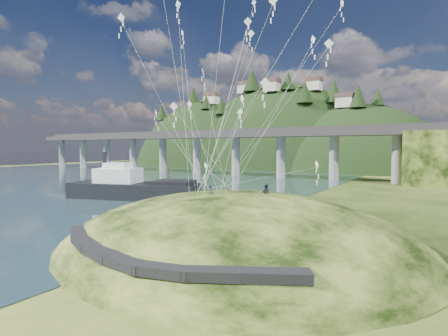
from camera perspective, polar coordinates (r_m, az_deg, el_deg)
The scene contains 10 objects.
ground at distance 36.92m, azimuth -10.48°, elevation -11.19°, with size 320.00×320.00×0.00m, color black.
water at distance 111.89m, azimuth -27.37°, elevation -1.67°, with size 240.00×240.00×0.00m, color #304F59.
grass_hill at distance 34.30m, azimuth 2.15°, elevation -14.90°, with size 36.00×32.00×13.00m.
footpath at distance 24.62m, azimuth -13.26°, elevation -13.71°, with size 22.29×5.84×0.83m.
bridge at distance 108.80m, azimuth 4.48°, elevation 3.69°, with size 160.00×11.00×15.00m.
far_ridge at distance 163.99m, azimuth 7.66°, elevation -2.39°, with size 153.00×70.00×94.50m.
work_barge at distance 64.78m, azimuth -14.73°, elevation -3.02°, with size 24.80×13.41×8.38m.
wooden_dock at distance 47.39m, azimuth -13.01°, elevation -7.47°, with size 12.11×1.92×0.87m.
kite_flyers at distance 33.07m, azimuth 4.22°, elevation -2.65°, with size 5.19×3.72×1.76m.
kite_swarm at distance 35.98m, azimuth 1.92°, elevation 17.68°, with size 20.69×17.10×21.57m.
Camera 1 is at (24.32, -26.16, 9.33)m, focal length 28.00 mm.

